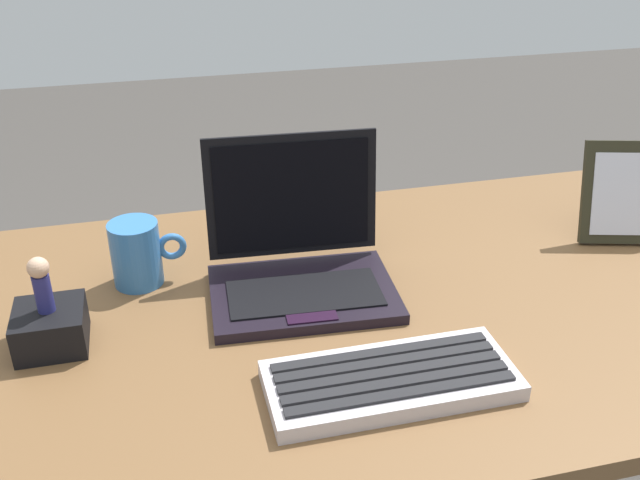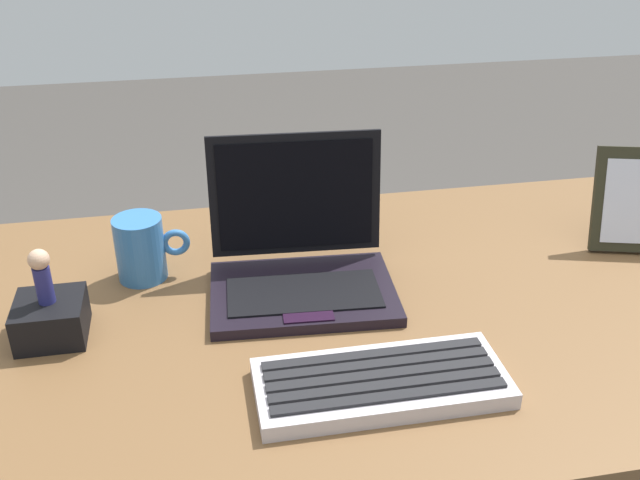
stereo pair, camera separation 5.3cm
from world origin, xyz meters
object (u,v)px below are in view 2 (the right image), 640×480
Objects in this scene: photo_frame at (640,201)px; figurine at (42,273)px; coffee_mug at (141,248)px; laptop_front at (301,261)px; figurine_stand at (51,319)px; external_keyboard at (381,382)px.

figurine is at bearing -174.65° from photo_frame.
figurine is 0.19m from coffee_mug.
figurine is at bearing -170.09° from laptop_front.
laptop_front reaches higher than coffee_mug.
figurine_stand is at bearing -130.92° from coffee_mug.
figurine_stand is (-0.92, -0.09, -0.06)m from photo_frame.
laptop_front is at bearing -17.67° from coffee_mug.
laptop_front reaches higher than figurine.
coffee_mug reaches higher than external_keyboard.
laptop_front is 2.49× the size of coffee_mug.
figurine reaches higher than external_keyboard.
figurine_stand is 0.80× the size of coffee_mug.
figurine is (0.00, 0.00, 0.07)m from figurine_stand.
photo_frame is 0.80m from coffee_mug.
external_keyboard is 3.92× the size of figurine.
photo_frame is (0.57, 0.02, 0.04)m from laptop_front.
photo_frame is at bearing -3.61° from coffee_mug.
figurine_stand is (-0.35, -0.06, -0.02)m from laptop_front.
coffee_mug is (0.12, 0.14, 0.02)m from figurine_stand.
figurine reaches higher than figurine_stand.
coffee_mug is (-0.80, 0.05, -0.03)m from photo_frame.
external_keyboard is at bearing -48.58° from coffee_mug.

